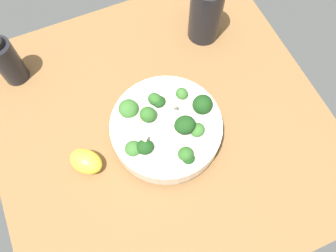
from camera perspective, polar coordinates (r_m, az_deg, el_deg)
ground_plane at (r=73.88cm, az=-1.15°, el=-0.28°), size 67.71×67.71×4.72cm
bowl_of_broccoli at (r=67.52cm, az=-0.00°, el=-0.12°), size 21.72×21.67×8.65cm
lemon_wedge at (r=68.33cm, az=-13.33°, el=-5.67°), size 7.83×7.97×4.13cm
bottle_tall at (r=79.72cm, az=-24.98°, el=9.67°), size 5.29×5.29×12.02cm
bottle_short at (r=78.74cm, az=6.27°, el=18.34°), size 7.18×7.18×15.44cm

